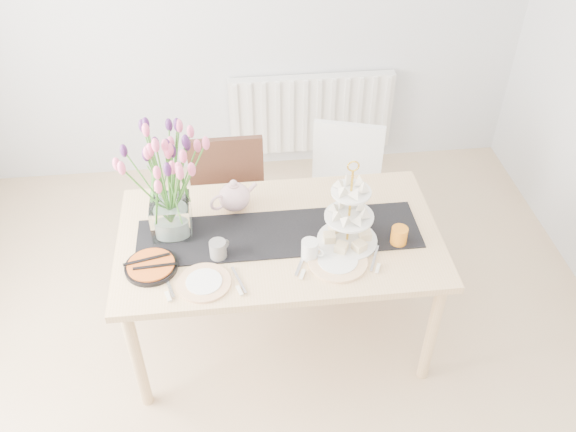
{
  "coord_description": "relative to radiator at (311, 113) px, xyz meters",
  "views": [
    {
      "loc": [
        -0.1,
        -1.69,
        2.78
      ],
      "look_at": [
        0.14,
        0.5,
        0.91
      ],
      "focal_mm": 38.0,
      "sensor_mm": 36.0,
      "label": 1
    }
  ],
  "objects": [
    {
      "name": "room_shell",
      "position": [
        -0.5,
        -2.19,
        0.85
      ],
      "size": [
        4.5,
        4.5,
        4.5
      ],
      "color": "tan",
      "rests_on": "ground"
    },
    {
      "name": "radiator",
      "position": [
        0.0,
        0.0,
        0.0
      ],
      "size": [
        1.2,
        0.08,
        0.6
      ],
      "primitive_type": "cube",
      "color": "white",
      "rests_on": "room_shell"
    },
    {
      "name": "dining_table",
      "position": [
        -0.4,
        -1.64,
        0.22
      ],
      "size": [
        1.6,
        0.9,
        0.75
      ],
      "color": "tan",
      "rests_on": "ground"
    },
    {
      "name": "chair_brown",
      "position": [
        -0.64,
        -1.06,
        0.06
      ],
      "size": [
        0.44,
        0.44,
        0.88
      ],
      "rotation": [
        0.0,
        0.0,
        0.01
      ],
      "color": "#351C13",
      "rests_on": "ground"
    },
    {
      "name": "chair_white",
      "position": [
        0.07,
        -0.95,
        0.05
      ],
      "size": [
        0.54,
        0.54,
        0.87
      ],
      "rotation": [
        0.0,
        0.0,
        -0.3
      ],
      "color": "white",
      "rests_on": "ground"
    },
    {
      "name": "table_runner",
      "position": [
        -0.4,
        -1.64,
        0.3
      ],
      "size": [
        1.4,
        0.35,
        0.01
      ],
      "primitive_type": "cube",
      "color": "black",
      "rests_on": "dining_table"
    },
    {
      "name": "tulip_vase",
      "position": [
        -0.92,
        -1.56,
        0.68
      ],
      "size": [
        0.69,
        0.69,
        0.59
      ],
      "rotation": [
        0.0,
        0.0,
        0.4
      ],
      "color": "silver",
      "rests_on": "dining_table"
    },
    {
      "name": "cake_stand",
      "position": [
        -0.07,
        -1.73,
        0.42
      ],
      "size": [
        0.29,
        0.29,
        0.43
      ],
      "rotation": [
        0.0,
        0.0,
        0.37
      ],
      "color": "gold",
      "rests_on": "dining_table"
    },
    {
      "name": "teapot",
      "position": [
        -0.61,
        -1.41,
        0.38
      ],
      "size": [
        0.33,
        0.3,
        0.17
      ],
      "primitive_type": null,
      "rotation": [
        0.0,
        0.0,
        0.43
      ],
      "color": "white",
      "rests_on": "dining_table"
    },
    {
      "name": "cream_jug",
      "position": [
        -0.05,
        -1.51,
        0.35
      ],
      "size": [
        0.11,
        0.11,
        0.09
      ],
      "primitive_type": "cylinder",
      "rotation": [
        0.0,
        0.0,
        0.16
      ],
      "color": "white",
      "rests_on": "dining_table"
    },
    {
      "name": "tart_tin",
      "position": [
        -1.01,
        -1.81,
        0.31
      ],
      "size": [
        0.25,
        0.25,
        0.03
      ],
      "rotation": [
        0.0,
        0.0,
        -0.2
      ],
      "color": "black",
      "rests_on": "dining_table"
    },
    {
      "name": "mug_grey",
      "position": [
        -0.7,
        -1.77,
        0.35
      ],
      "size": [
        0.11,
        0.11,
        0.1
      ],
      "primitive_type": "cylinder",
      "rotation": [
        0.0,
        0.0,
        0.78
      ],
      "color": "slate",
      "rests_on": "dining_table"
    },
    {
      "name": "mug_white",
      "position": [
        -0.27,
        -1.81,
        0.35
      ],
      "size": [
        0.11,
        0.11,
        0.1
      ],
      "primitive_type": "cylinder",
      "rotation": [
        0.0,
        0.0,
        -0.53
      ],
      "color": "silver",
      "rests_on": "dining_table"
    },
    {
      "name": "mug_orange",
      "position": [
        0.17,
        -1.76,
        0.35
      ],
      "size": [
        0.11,
        0.11,
        0.1
      ],
      "primitive_type": "cylinder",
      "rotation": [
        0.0,
        0.0,
        0.96
      ],
      "color": "orange",
      "rests_on": "dining_table"
    },
    {
      "name": "plate_left",
      "position": [
        -0.77,
        -1.93,
        0.31
      ],
      "size": [
        0.31,
        0.31,
        0.01
      ],
      "primitive_type": "cylinder",
      "rotation": [
        0.0,
        0.0,
        0.31
      ],
      "color": "silver",
      "rests_on": "dining_table"
    },
    {
      "name": "plate_right",
      "position": [
        -0.14,
        -1.86,
        0.31
      ],
      "size": [
        0.37,
        0.37,
        0.01
      ],
      "primitive_type": "cylinder",
      "rotation": [
        0.0,
        0.0,
        -0.4
      ],
      "color": "white",
      "rests_on": "dining_table"
    }
  ]
}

